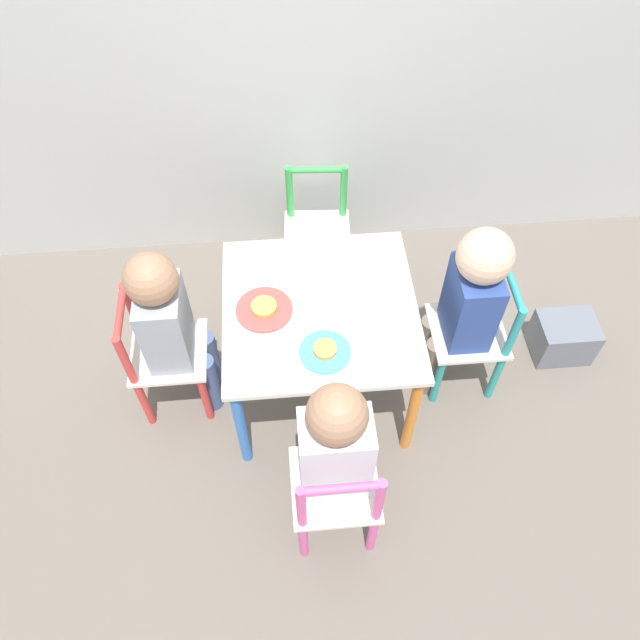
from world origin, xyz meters
TOP-DOWN VIEW (x-y plane):
  - ground_plane at (0.00, 0.00)m, footprint 6.00×6.00m
  - kids_table at (0.00, 0.00)m, footprint 0.63×0.63m
  - chair_red at (-0.54, -0.00)m, footprint 0.26×0.26m
  - chair_pink at (0.00, -0.54)m, footprint 0.26×0.26m
  - chair_teal at (0.54, -0.00)m, footprint 0.26×0.26m
  - chair_green at (0.03, 0.54)m, footprint 0.28×0.28m
  - child_left at (-0.48, -0.00)m, footprint 0.22×0.20m
  - child_front at (0.00, -0.48)m, footprint 0.20×0.22m
  - child_right at (0.49, -0.00)m, footprint 0.22×0.20m
  - plate_left at (-0.18, 0.00)m, footprint 0.18×0.18m
  - plate_front at (-0.00, -0.18)m, footprint 0.16×0.16m
  - storage_bin at (0.95, 0.07)m, footprint 0.22×0.17m

SIDE VIEW (x-z plane):
  - ground_plane at x=0.00m, z-range 0.00..0.00m
  - storage_bin at x=0.95m, z-range 0.00..0.17m
  - chair_red at x=-0.54m, z-range 0.00..0.52m
  - chair_pink at x=0.00m, z-range 0.00..0.52m
  - chair_teal at x=0.54m, z-range 0.00..0.52m
  - chair_green at x=0.03m, z-range 0.00..0.52m
  - kids_table at x=0.00m, z-range 0.17..0.64m
  - child_left at x=-0.48m, z-range 0.08..0.82m
  - child_front at x=0.00m, z-range 0.07..0.83m
  - child_right at x=0.49m, z-range 0.09..0.84m
  - plate_left at x=-0.18m, z-range 0.47..0.49m
  - plate_front at x=0.00m, z-range 0.47..0.49m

